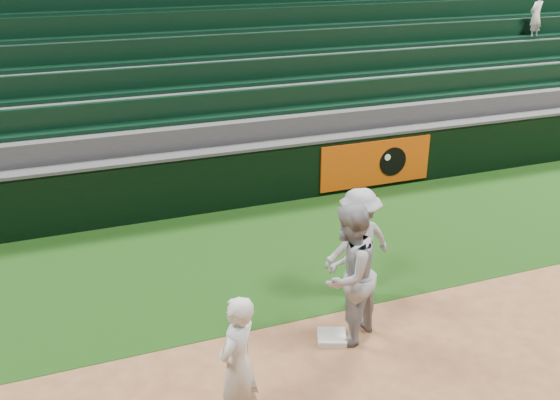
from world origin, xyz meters
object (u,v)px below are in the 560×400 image
object	(u,v)px
base_coach	(359,242)
first_base	(332,337)
baserunner	(348,275)
first_baseman	(237,364)

from	to	relation	value
base_coach	first_base	bearing A→B (deg)	39.86
first_base	baserunner	size ratio (longest dim) A/B	0.19
first_base	base_coach	world-z (taller)	base_coach
first_base	base_coach	bearing A→B (deg)	48.49
first_base	first_baseman	xyz separation A→B (m)	(-1.66, -1.08, 0.79)
baserunner	first_baseman	bearing A→B (deg)	-5.02
first_baseman	baserunner	bearing A→B (deg)	166.57
first_base	first_baseman	world-z (taller)	first_baseman
first_baseman	base_coach	xyz separation A→B (m)	(2.54, 2.08, 0.04)
baserunner	base_coach	distance (m)	1.24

